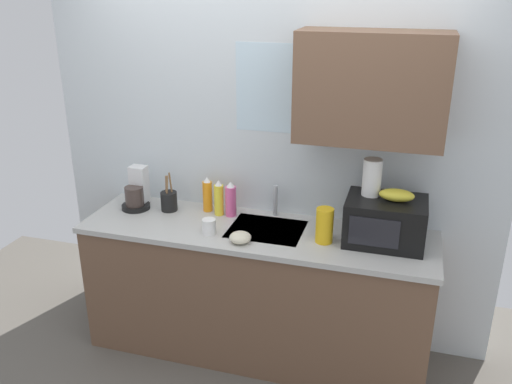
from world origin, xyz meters
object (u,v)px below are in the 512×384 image
object	(u,v)px
microwave	(385,221)
banana_bunch	(397,195)
paper_towel_roll	(372,177)
cereal_canister	(325,225)
mug_white	(209,226)
dish_soap_bottle_yellow	(219,199)
small_bowl	(240,237)
dish_soap_bottle_pink	(231,200)
dish_soap_bottle_orange	(207,195)
coffee_maker	(137,193)
utensil_crock	(169,201)

from	to	relation	value
microwave	banana_bunch	bearing A→B (deg)	1.77
paper_towel_roll	cereal_canister	bearing A→B (deg)	-147.99
microwave	banana_bunch	world-z (taller)	banana_bunch
banana_bunch	mug_white	distance (m)	1.13
dish_soap_bottle_yellow	mug_white	size ratio (longest dim) A/B	2.55
small_bowl	dish_soap_bottle_pink	bearing A→B (deg)	116.90
microwave	dish_soap_bottle_pink	size ratio (longest dim) A/B	1.94
cereal_canister	paper_towel_roll	bearing A→B (deg)	32.01
dish_soap_bottle_yellow	dish_soap_bottle_orange	world-z (taller)	dish_soap_bottle_yellow
small_bowl	cereal_canister	bearing A→B (deg)	17.58
paper_towel_roll	small_bowl	size ratio (longest dim) A/B	1.69
coffee_maker	dish_soap_bottle_orange	bearing A→B (deg)	9.30
paper_towel_roll	utensil_crock	distance (m)	1.36
banana_bunch	dish_soap_bottle_orange	size ratio (longest dim) A/B	0.83
banana_bunch	dish_soap_bottle_pink	world-z (taller)	banana_bunch
banana_bunch	dish_soap_bottle_pink	distance (m)	1.07
dish_soap_bottle_pink	utensil_crock	distance (m)	0.43
banana_bunch	mug_white	bearing A→B (deg)	-170.05
coffee_maker	cereal_canister	distance (m)	1.32
utensil_crock	coffee_maker	bearing A→B (deg)	-177.14
dish_soap_bottle_yellow	utensil_crock	world-z (taller)	utensil_crock
banana_bunch	small_bowl	bearing A→B (deg)	-163.85
coffee_maker	cereal_canister	size ratio (longest dim) A/B	1.31
coffee_maker	dish_soap_bottle_pink	size ratio (longest dim) A/B	1.18
paper_towel_roll	dish_soap_bottle_yellow	world-z (taller)	paper_towel_roll
microwave	dish_soap_bottle_yellow	distance (m)	1.08
dish_soap_bottle_pink	dish_soap_bottle_yellow	distance (m)	0.08
microwave	banana_bunch	size ratio (longest dim) A/B	2.30
microwave	utensil_crock	world-z (taller)	same
dish_soap_bottle_yellow	small_bowl	world-z (taller)	dish_soap_bottle_yellow
utensil_crock	small_bowl	bearing A→B (deg)	-27.76
microwave	coffee_maker	xyz separation A→B (m)	(-1.65, 0.06, -0.03)
paper_towel_roll	dish_soap_bottle_orange	distance (m)	1.11
dish_soap_bottle_yellow	mug_white	world-z (taller)	dish_soap_bottle_yellow
banana_bunch	dish_soap_bottle_pink	xyz separation A→B (m)	(-1.04, 0.10, -0.19)
cereal_canister	dish_soap_bottle_pink	bearing A→B (deg)	162.60
microwave	dish_soap_bottle_pink	distance (m)	1.00
banana_bunch	paper_towel_roll	distance (m)	0.18
microwave	small_bowl	world-z (taller)	microwave
paper_towel_roll	dish_soap_bottle_yellow	size ratio (longest dim) A/B	0.91
microwave	small_bowl	distance (m)	0.86
dish_soap_bottle_pink	utensil_crock	world-z (taller)	utensil_crock
coffee_maker	dish_soap_bottle_yellow	distance (m)	0.58
dish_soap_bottle_pink	banana_bunch	bearing A→B (deg)	-5.74
mug_white	microwave	bearing A→B (deg)	10.34
banana_bunch	coffee_maker	xyz separation A→B (m)	(-1.70, 0.06, -0.20)
dish_soap_bottle_pink	utensil_crock	xyz separation A→B (m)	(-0.43, -0.04, -0.04)
coffee_maker	cereal_canister	world-z (taller)	coffee_maker
microwave	paper_towel_roll	size ratio (longest dim) A/B	2.09
dish_soap_bottle_pink	small_bowl	bearing A→B (deg)	-63.10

